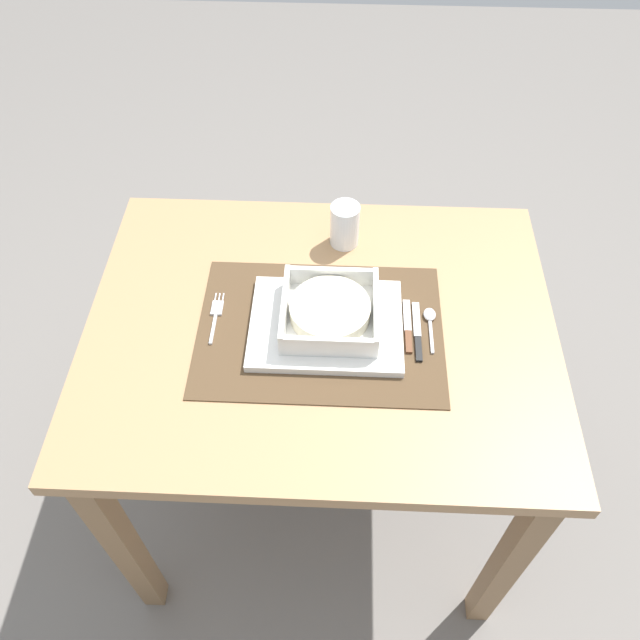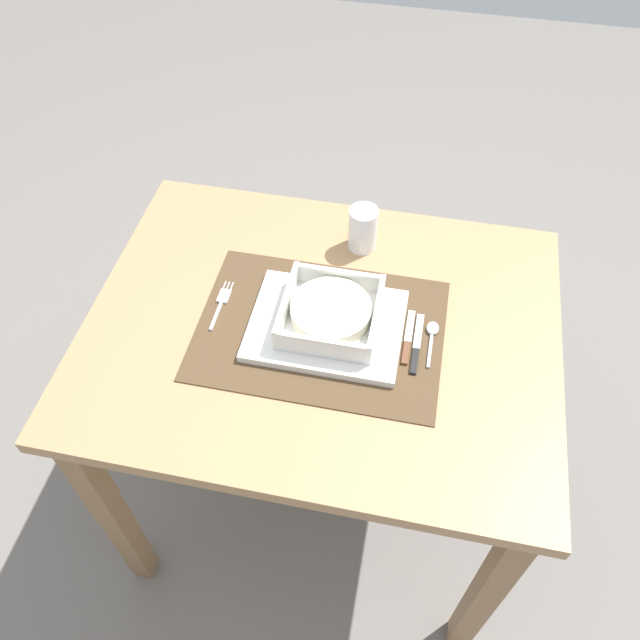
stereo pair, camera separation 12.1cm
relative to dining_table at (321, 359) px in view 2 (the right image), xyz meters
The scene contains 10 objects.
ground_plane 0.64m from the dining_table, ahead, with size 6.00×6.00×0.00m, color slate.
dining_table is the anchor object (origin of this frame).
placemat 0.12m from the dining_table, 92.34° to the right, with size 0.47×0.34×0.00m, color #4C3823.
serving_plate 0.13m from the dining_table, 36.16° to the right, with size 0.29×0.23×0.02m, color white.
porridge_bowl 0.16m from the dining_table, ahead, with size 0.18×0.18×0.05m.
fork 0.24m from the dining_table, behind, with size 0.02×0.13×0.00m.
spoon 0.25m from the dining_table, ahead, with size 0.02×0.11×0.01m.
butter_knife 0.22m from the dining_table, ahead, with size 0.01×0.14×0.01m.
bread_knife 0.21m from the dining_table, ahead, with size 0.01×0.13×0.01m.
drinking_glass 0.29m from the dining_table, 79.94° to the left, with size 0.06×0.06×0.10m.
Camera 2 is at (0.15, -0.76, 1.72)m, focal length 35.86 mm.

